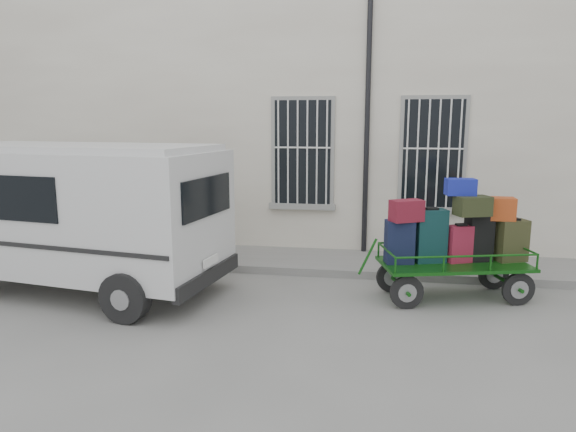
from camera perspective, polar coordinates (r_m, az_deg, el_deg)
The scene contains 5 objects.
ground at distance 8.54m, azimuth 1.51°, elevation -9.41°, with size 80.00×80.00×0.00m, color slate.
building at distance 13.51m, azimuth 4.85°, elevation 10.80°, with size 24.00×5.15×6.00m.
sidewalk at distance 10.60m, azimuth 3.16°, elevation -5.04°, with size 24.00×1.70×0.15m, color slate.
luggage_cart at distance 8.86m, azimuth 18.10°, elevation -2.72°, with size 2.84×1.63×2.00m.
van at distance 9.44m, azimuth -22.43°, elevation 0.79°, with size 5.27×2.87×2.53m.
Camera 1 is at (1.09, -7.97, 2.89)m, focal length 32.00 mm.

